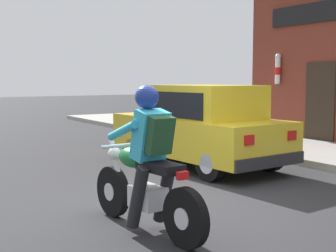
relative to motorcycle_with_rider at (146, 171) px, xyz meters
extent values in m
plane|color=#2B2B2D|center=(0.93, 0.64, -0.68)|extent=(80.00, 80.00, 0.00)
cube|color=#9E9B93|center=(5.75, 3.64, -0.61)|extent=(2.60, 22.00, 0.14)
cube|color=#2D2319|center=(7.03, 3.49, 0.37)|extent=(0.04, 0.90, 2.10)
cylinder|color=white|center=(6.95, 4.90, 1.22)|extent=(0.14, 0.14, 0.70)
cylinder|color=red|center=(6.95, 4.90, 1.22)|extent=(0.15, 0.15, 0.20)
sphere|color=silver|center=(6.95, 4.90, 1.62)|extent=(0.16, 0.16, 0.16)
cylinder|color=black|center=(-0.07, 0.72, -0.37)|extent=(0.16, 0.63, 0.62)
cylinder|color=silver|center=(-0.07, 0.72, -0.37)|extent=(0.14, 0.23, 0.22)
cylinder|color=black|center=(0.06, -0.68, -0.37)|extent=(0.16, 0.63, 0.62)
cylinder|color=silver|center=(0.06, -0.68, -0.37)|extent=(0.14, 0.23, 0.22)
cube|color=silver|center=(0.00, -0.03, -0.29)|extent=(0.31, 0.42, 0.24)
ellipsoid|color=#196B33|center=(-0.02, 0.22, 0.12)|extent=(0.35, 0.54, 0.24)
cube|color=black|center=(0.02, -0.26, 0.08)|extent=(0.31, 0.58, 0.10)
cylinder|color=silver|center=(-0.06, 0.62, -0.05)|extent=(0.10, 0.33, 0.68)
cylinder|color=silver|center=(-0.05, 0.50, 0.23)|extent=(0.56, 0.09, 0.04)
sphere|color=silver|center=(-0.06, 0.67, 0.11)|extent=(0.16, 0.16, 0.16)
cylinder|color=silver|center=(0.20, -0.41, -0.39)|extent=(0.13, 0.55, 0.08)
cube|color=red|center=(0.05, -0.63, 0.05)|extent=(0.12, 0.07, 0.08)
cylinder|color=black|center=(-0.17, -0.11, -0.25)|extent=(0.17, 0.36, 0.71)
cylinder|color=black|center=(0.19, -0.08, -0.25)|extent=(0.17, 0.36, 0.71)
cube|color=#33B2D1|center=(0.01, -0.08, 0.40)|extent=(0.37, 0.36, 0.57)
cylinder|color=#33B2D1|center=(-0.22, 0.14, 0.44)|extent=(0.14, 0.53, 0.26)
cylinder|color=#33B2D1|center=(0.18, 0.18, 0.44)|extent=(0.14, 0.53, 0.26)
sphere|color=navy|center=(0.00, -0.02, 0.81)|extent=(0.26, 0.26, 0.26)
cube|color=#1E4728|center=(0.02, -0.24, 0.42)|extent=(0.30, 0.26, 0.42)
cylinder|color=black|center=(1.99, 4.03, -0.38)|extent=(0.22, 0.61, 0.60)
cylinder|color=silver|center=(1.99, 4.03, -0.38)|extent=(0.22, 0.34, 0.33)
cylinder|color=black|center=(3.42, 4.13, -0.38)|extent=(0.22, 0.61, 0.60)
cylinder|color=silver|center=(3.42, 4.13, -0.38)|extent=(0.22, 0.34, 0.33)
cylinder|color=black|center=(2.14, 1.64, -0.38)|extent=(0.22, 0.61, 0.60)
cylinder|color=silver|center=(2.14, 1.64, -0.38)|extent=(0.22, 0.34, 0.33)
cylinder|color=black|center=(3.58, 1.73, -0.38)|extent=(0.22, 0.61, 0.60)
cylinder|color=silver|center=(3.58, 1.73, -0.38)|extent=(0.22, 0.34, 0.33)
cube|color=gold|center=(2.78, 2.88, -0.08)|extent=(1.88, 3.80, 0.70)
cube|color=gold|center=(2.80, 2.63, 0.56)|extent=(1.56, 1.99, 0.66)
cube|color=black|center=(2.74, 3.50, 0.51)|extent=(1.34, 0.43, 0.51)
cube|color=black|center=(2.08, 2.59, 0.54)|extent=(0.13, 1.52, 0.46)
cube|color=black|center=(3.52, 2.68, 0.54)|extent=(0.13, 1.52, 0.46)
cube|color=silver|center=(2.16, 4.71, 0.04)|extent=(0.24, 0.06, 0.14)
cube|color=red|center=(2.40, 0.99, 0.06)|extent=(0.20, 0.05, 0.16)
cube|color=silver|center=(3.17, 4.77, 0.04)|extent=(0.24, 0.06, 0.14)
cube|color=red|center=(3.41, 1.06, 0.06)|extent=(0.20, 0.05, 0.16)
cube|color=#28282B|center=(2.66, 4.71, -0.33)|extent=(1.61, 0.23, 0.20)
cube|color=#28282B|center=(2.90, 1.06, -0.33)|extent=(1.61, 0.23, 0.20)
camera|label=1|loc=(-2.50, -4.40, 1.01)|focal=50.00mm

